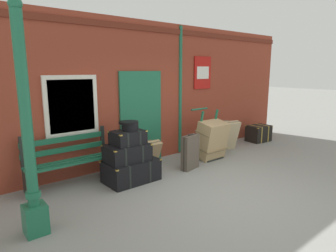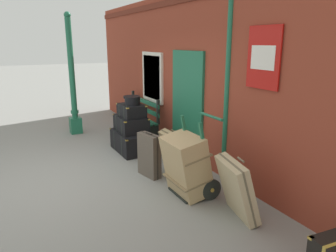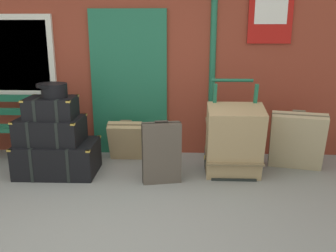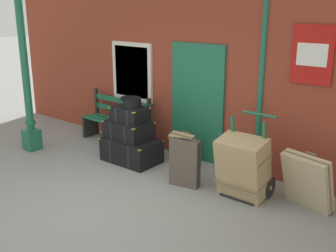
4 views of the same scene
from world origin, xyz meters
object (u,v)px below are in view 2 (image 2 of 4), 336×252
at_px(steamer_trunk_top, 132,110).
at_px(platform_bench, 140,118).
at_px(steamer_trunk_base, 132,141).
at_px(porters_trolley, 196,175).
at_px(suitcase_beige, 149,155).
at_px(large_brown_trunk, 186,165).
at_px(suitcase_oxblood, 237,189).
at_px(suitcase_caramel, 171,145).
at_px(round_hatbox, 132,100).
at_px(steamer_trunk_middle, 131,124).
at_px(lamp_post, 73,89).

bearing_deg(steamer_trunk_top, platform_bench, 149.08).
relative_size(steamer_trunk_base, porters_trolley, 0.85).
distance_m(steamer_trunk_base, suitcase_beige, 1.39).
bearing_deg(large_brown_trunk, steamer_trunk_base, 179.77).
relative_size(porters_trolley, suitcase_oxblood, 1.47).
bearing_deg(suitcase_oxblood, suitcase_beige, -165.22).
bearing_deg(porters_trolley, steamer_trunk_base, -175.81).
distance_m(porters_trolley, suitcase_oxblood, 0.87).
distance_m(steamer_trunk_base, large_brown_trunk, 2.28).
height_order(platform_bench, large_brown_trunk, platform_bench).
relative_size(steamer_trunk_base, suitcase_caramel, 1.74).
height_order(round_hatbox, suitcase_oxblood, round_hatbox).
height_order(porters_trolley, large_brown_trunk, porters_trolley).
height_order(round_hatbox, large_brown_trunk, round_hatbox).
distance_m(round_hatbox, large_brown_trunk, 2.34).
height_order(steamer_trunk_middle, steamer_trunk_top, steamer_trunk_top).
bearing_deg(lamp_post, steamer_trunk_middle, 22.51).
height_order(round_hatbox, porters_trolley, porters_trolley).
xyz_separation_m(lamp_post, large_brown_trunk, (4.22, 0.76, -0.64)).
xyz_separation_m(steamer_trunk_base, suitcase_oxblood, (3.12, 0.25, 0.19)).
bearing_deg(suitcase_oxblood, round_hatbox, -175.96).
height_order(platform_bench, round_hatbox, round_hatbox).
distance_m(porters_trolley, suitcase_beige, 0.98).
bearing_deg(suitcase_caramel, large_brown_trunk, -19.89).
height_order(porters_trolley, suitcase_beige, porters_trolley).
bearing_deg(porters_trolley, steamer_trunk_middle, -176.25).
distance_m(steamer_trunk_base, round_hatbox, 0.89).
bearing_deg(steamer_trunk_top, suitcase_oxblood, 4.10).
height_order(round_hatbox, suitcase_caramel, round_hatbox).
relative_size(steamer_trunk_middle, suitcase_caramel, 1.41).
distance_m(steamer_trunk_middle, steamer_trunk_top, 0.29).
bearing_deg(suitcase_oxblood, steamer_trunk_base, -175.43).
relative_size(lamp_post, large_brown_trunk, 3.11).
relative_size(platform_bench, large_brown_trunk, 1.69).
bearing_deg(large_brown_trunk, suitcase_beige, -167.18).
height_order(platform_bench, porters_trolley, porters_trolley).
bearing_deg(platform_bench, large_brown_trunk, -10.39).
bearing_deg(porters_trolley, large_brown_trunk, -90.00).
xyz_separation_m(steamer_trunk_middle, suitcase_beige, (1.43, -0.23, -0.21)).
relative_size(lamp_post, platform_bench, 1.84).
bearing_deg(steamer_trunk_base, suitcase_caramel, 32.44).
relative_size(round_hatbox, suitcase_oxblood, 0.46).
bearing_deg(suitcase_beige, porters_trolley, 22.90).
relative_size(steamer_trunk_base, suitcase_beige, 1.29).
distance_m(steamer_trunk_top, porters_trolley, 2.38).
xyz_separation_m(round_hatbox, suitcase_caramel, (0.80, 0.49, -0.81)).
bearing_deg(steamer_trunk_top, round_hatbox, 7.65).
distance_m(platform_bench, porters_trolley, 3.27).
bearing_deg(steamer_trunk_middle, steamer_trunk_base, -10.56).
bearing_deg(porters_trolley, suitcase_oxblood, 5.59).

